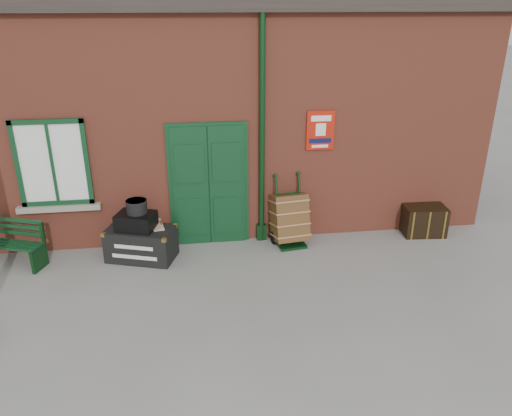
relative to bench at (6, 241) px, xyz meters
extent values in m
plane|color=gray|center=(3.77, -1.12, -0.42)|extent=(80.00, 80.00, 0.00)
cube|color=#9F4833|center=(3.77, 2.38, 1.58)|extent=(10.00, 4.00, 4.00)
cube|color=#38302B|center=(3.77, 2.38, 3.73)|extent=(10.30, 4.30, 0.30)
cube|color=#0F381C|center=(3.47, 0.34, 0.68)|extent=(1.42, 0.12, 2.32)
cube|color=white|center=(0.87, 0.33, 1.23)|extent=(1.20, 0.08, 1.50)
cylinder|color=black|center=(4.42, 0.30, 1.58)|extent=(0.10, 0.10, 4.00)
cube|color=red|center=(5.47, 0.35, 1.63)|extent=(0.50, 0.03, 0.70)
cube|color=#0F381C|center=(-0.02, -0.06, -0.02)|extent=(1.37, 0.80, 0.04)
cube|color=#0F381C|center=(0.05, 0.12, 0.23)|extent=(1.26, 0.50, 0.36)
cube|color=black|center=(0.58, -0.28, -0.22)|extent=(0.19, 0.39, 0.40)
cube|color=black|center=(2.25, -0.13, -0.13)|extent=(1.28, 0.95, 0.57)
cube|color=black|center=(2.20, -0.13, 0.30)|extent=(0.74, 0.63, 0.28)
cylinder|color=black|center=(2.23, -0.10, 0.55)|extent=(0.43, 0.43, 0.23)
cube|color=tan|center=(2.41, 0.05, -0.06)|extent=(0.46, 0.55, 0.72)
cube|color=tan|center=(2.59, -0.05, -0.11)|extent=(0.36, 0.49, 0.62)
cube|color=black|center=(4.93, -0.05, -0.39)|extent=(0.54, 0.42, 0.05)
cylinder|color=black|center=(4.69, 0.10, 0.23)|extent=(0.09, 0.35, 1.26)
cylinder|color=black|center=(5.12, 0.16, 0.23)|extent=(0.09, 0.35, 1.26)
cylinder|color=black|center=(4.61, 0.11, -0.30)|extent=(0.08, 0.24, 0.24)
cylinder|color=black|center=(5.18, 0.19, -0.30)|extent=(0.08, 0.24, 0.24)
cube|color=brown|center=(4.90, 0.11, 0.10)|extent=(0.70, 0.74, 0.93)
cube|color=black|center=(7.54, 0.13, -0.13)|extent=(0.82, 0.57, 0.56)
camera|label=1|loc=(3.16, -8.05, 3.79)|focal=35.00mm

